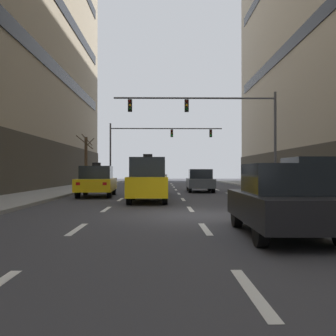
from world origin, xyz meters
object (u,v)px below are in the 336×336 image
(taxi_driving_4, at_px, (148,180))
(traffic_signal_0, at_px, (219,118))
(traffic_signal_1, at_px, (151,140))
(pedestrian_0, at_px, (305,178))
(car_parked_2, at_px, (306,181))
(street_tree_0, at_px, (86,160))
(car_driving_3, at_px, (152,177))
(car_parked_3, at_px, (263,181))
(taxi_driving_2, at_px, (97,181))
(car_driving_1, at_px, (200,181))
(car_driving_0, at_px, (282,200))

(taxi_driving_4, xyz_separation_m, traffic_signal_0, (4.52, 8.73, 4.03))
(traffic_signal_1, distance_m, pedestrian_0, 22.83)
(car_parked_2, xyz_separation_m, street_tree_0, (-12.92, 17.09, 1.37))
(taxi_driving_4, relative_size, street_tree_0, 0.94)
(street_tree_0, xyz_separation_m, pedestrian_0, (14.87, -11.65, -1.35))
(car_driving_3, distance_m, car_parked_3, 6.98)
(car_driving_3, height_order, traffic_signal_1, traffic_signal_1)
(car_parked_3, xyz_separation_m, street_tree_0, (-12.92, 9.74, 1.57))
(car_driving_3, distance_m, pedestrian_0, 8.94)
(car_parked_3, height_order, street_tree_0, street_tree_0)
(taxi_driving_4, height_order, car_parked_2, taxi_driving_4)
(taxi_driving_2, relative_size, pedestrian_0, 2.97)
(car_driving_1, distance_m, traffic_signal_1, 17.10)
(taxi_driving_2, bearing_deg, car_driving_3, 26.96)
(street_tree_0, bearing_deg, pedestrian_0, -38.07)
(taxi_driving_4, bearing_deg, traffic_signal_1, 91.31)
(car_driving_1, xyz_separation_m, car_driving_3, (-3.23, -3.20, 0.29))
(car_driving_0, distance_m, car_driving_1, 18.13)
(taxi_driving_4, relative_size, car_parked_2, 1.01)
(traffic_signal_1, bearing_deg, car_driving_0, -83.56)
(car_driving_1, xyz_separation_m, traffic_signal_1, (-3.84, 16.15, 4.12))
(taxi_driving_2, xyz_separation_m, pedestrian_0, (11.92, 0.48, 0.19))
(car_driving_0, distance_m, car_driving_3, 15.29)
(taxi_driving_4, bearing_deg, car_driving_1, 69.67)
(car_driving_0, relative_size, car_driving_3, 0.97)
(pedestrian_0, bearing_deg, car_driving_3, 173.16)
(car_driving_3, height_order, taxi_driving_4, taxi_driving_4)
(car_parked_2, xyz_separation_m, traffic_signal_0, (-2.44, 9.62, 4.04))
(taxi_driving_4, height_order, traffic_signal_1, traffic_signal_1)
(car_parked_3, bearing_deg, pedestrian_0, -44.40)
(car_driving_1, relative_size, traffic_signal_1, 0.34)
(traffic_signal_1, relative_size, street_tree_0, 2.75)
(car_driving_0, distance_m, car_parked_2, 9.19)
(taxi_driving_2, bearing_deg, traffic_signal_0, 31.74)
(taxi_driving_4, xyz_separation_m, street_tree_0, (-5.95, 16.20, 1.37))
(car_driving_1, distance_m, traffic_signal_0, 4.46)
(car_parked_2, height_order, car_parked_3, car_parked_2)
(car_driving_1, bearing_deg, car_parked_2, -69.14)
(taxi_driving_2, relative_size, taxi_driving_4, 1.10)
(car_driving_1, distance_m, car_parked_3, 4.38)
(taxi_driving_4, relative_size, pedestrian_0, 2.71)
(car_driving_0, height_order, taxi_driving_2, taxi_driving_2)
(car_parked_3, bearing_deg, taxi_driving_4, -137.13)
(car_parked_3, bearing_deg, car_parked_2, -89.99)
(car_driving_0, relative_size, traffic_signal_0, 0.38)
(traffic_signal_0, bearing_deg, taxi_driving_2, -148.26)
(traffic_signal_0, bearing_deg, street_tree_0, 144.50)
(car_driving_1, height_order, car_parked_3, car_parked_3)
(car_driving_1, height_order, street_tree_0, street_tree_0)
(traffic_signal_0, bearing_deg, car_driving_1, 175.97)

